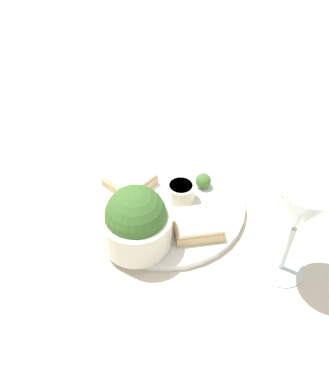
{
  "coord_description": "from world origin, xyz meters",
  "views": [
    {
      "loc": [
        -0.33,
        0.35,
        0.49
      ],
      "look_at": [
        0.0,
        0.0,
        0.03
      ],
      "focal_mm": 35.0,
      "sensor_mm": 36.0,
      "label": 1
    }
  ],
  "objects": [
    {
      "name": "wine_glass",
      "position": [
        -0.23,
        -0.02,
        0.13
      ],
      "size": [
        0.09,
        0.09,
        0.18
      ],
      "color": "silver",
      "rests_on": "ground_plane"
    },
    {
      "name": "sauce_ramekin",
      "position": [
        -0.02,
        -0.02,
        0.03
      ],
      "size": [
        0.05,
        0.05,
        0.04
      ],
      "color": "white",
      "rests_on": "dinner_plate"
    },
    {
      "name": "salad_bowl",
      "position": [
        -0.03,
        0.1,
        0.06
      ],
      "size": [
        0.11,
        0.11,
        0.11
      ],
      "color": "silver",
      "rests_on": "dinner_plate"
    },
    {
      "name": "garnish",
      "position": [
        -0.03,
        -0.08,
        0.03
      ],
      "size": [
        0.03,
        0.03,
        0.03
      ],
      "color": "#477533",
      "rests_on": "dinner_plate"
    },
    {
      "name": "cheese_toast_far",
      "position": [
        -0.09,
        0.01,
        0.03
      ],
      "size": [
        0.1,
        0.1,
        0.03
      ],
      "color": "#D1B27F",
      "rests_on": "dinner_plate"
    },
    {
      "name": "dinner_plate",
      "position": [
        0.0,
        0.0,
        0.01
      ],
      "size": [
        0.29,
        0.29,
        0.01
      ],
      "color": "white",
      "rests_on": "ground_plane"
    },
    {
      "name": "ground_plane",
      "position": [
        0.0,
        0.0,
        0.0
      ],
      "size": [
        4.0,
        4.0,
        0.0
      ],
      "primitive_type": "plane",
      "color": "beige"
    },
    {
      "name": "fork",
      "position": [
        0.24,
        -0.02,
        0.0
      ],
      "size": [
        0.18,
        0.03,
        0.01
      ],
      "color": "silver",
      "rests_on": "ground_plane"
    },
    {
      "name": "cheese_toast_near",
      "position": [
        0.08,
        0.01,
        0.03
      ],
      "size": [
        0.08,
        0.08,
        0.03
      ],
      "color": "#D1B27F",
      "rests_on": "dinner_plate"
    }
  ]
}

